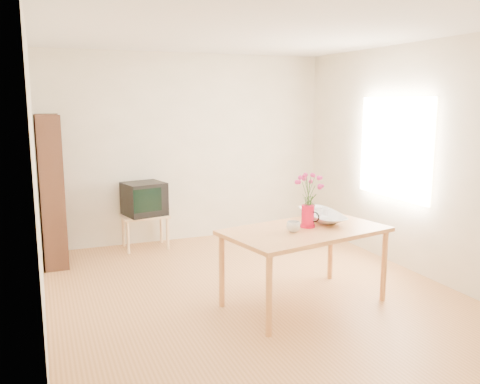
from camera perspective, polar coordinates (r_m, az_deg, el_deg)
name	(u,v)px	position (r m, az deg, el deg)	size (l,w,h in m)	color
room	(254,167)	(5.08, 1.55, 2.82)	(4.50, 4.50, 4.50)	#B47640
table	(305,236)	(4.92, 7.29, -4.96)	(1.68, 1.17, 0.75)	#CC8145
tv_stand	(145,220)	(6.90, -10.64, -3.11)	(0.60, 0.45, 0.46)	#E3B780
bookshelf	(52,195)	(6.47, -20.38, -0.36)	(0.28, 0.70, 1.80)	#341C11
pitcher	(308,217)	(4.95, 7.62, -2.81)	(0.14, 0.21, 0.22)	red
flowers	(308,188)	(4.89, 7.70, 0.43)	(0.25, 0.25, 0.35)	#EA3791
mug	(293,227)	(4.76, 6.01, -3.90)	(0.13, 0.13, 0.10)	white
bowl	(323,197)	(5.24, 9.25, -0.59)	(0.50, 0.50, 0.47)	white
teacup_a	(319,202)	(5.23, 8.86, -1.09)	(0.08, 0.08, 0.07)	white
teacup_b	(325,201)	(5.29, 9.54, -1.02)	(0.07, 0.07, 0.06)	white
television	(144,198)	(6.85, -10.74, -0.68)	(0.59, 0.56, 0.43)	black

